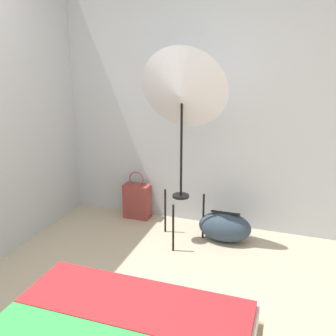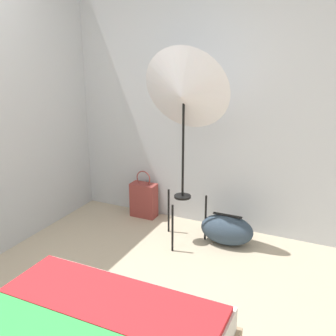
# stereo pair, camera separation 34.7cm
# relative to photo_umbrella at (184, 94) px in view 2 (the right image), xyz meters

# --- Properties ---
(wall_back) EXTENTS (8.00, 0.05, 2.60)m
(wall_back) POSITION_rel_photo_umbrella_xyz_m (-0.12, 0.50, -0.12)
(wall_back) COLOR #B7BCC1
(wall_back) RESTS_ON ground_plane
(wall_side_left) EXTENTS (0.05, 8.00, 2.60)m
(wall_side_left) POSITION_rel_photo_umbrella_xyz_m (-1.43, -0.55, -0.12)
(wall_side_left) COLOR #B7BCC1
(wall_side_left) RESTS_ON ground_plane
(photo_umbrella) EXTENTS (0.80, 0.45, 1.83)m
(photo_umbrella) POSITION_rel_photo_umbrella_xyz_m (0.00, 0.00, 0.00)
(photo_umbrella) COLOR black
(photo_umbrella) RESTS_ON ground_plane
(tote_bag) EXTENTS (0.28, 0.15, 0.53)m
(tote_bag) POSITION_rel_photo_umbrella_xyz_m (-0.61, 0.34, -1.22)
(tote_bag) COLOR brown
(tote_bag) RESTS_ON ground_plane
(duffel_bag) EXTENTS (0.51, 0.29, 0.30)m
(duffel_bag) POSITION_rel_photo_umbrella_xyz_m (0.41, 0.12, -1.27)
(duffel_bag) COLOR #2D3D4C
(duffel_bag) RESTS_ON ground_plane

